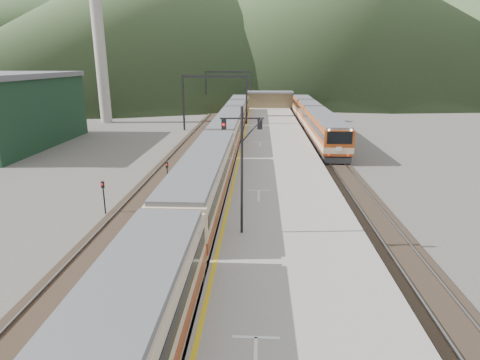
{
  "coord_description": "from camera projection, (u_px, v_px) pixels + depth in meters",
  "views": [
    {
      "loc": [
        3.84,
        -4.2,
        9.9
      ],
      "look_at": [
        2.49,
        22.37,
        2.0
      ],
      "focal_mm": 30.0,
      "sensor_mm": 36.0,
      "label": 1
    }
  ],
  "objects": [
    {
      "name": "track_main",
      "position": [
        226.0,
        152.0,
        45.3
      ],
      "size": [
        2.6,
        200.0,
        0.23
      ],
      "color": "black",
      "rests_on": "ground"
    },
    {
      "name": "track_far",
      "position": [
        182.0,
        151.0,
        45.54
      ],
      "size": [
        2.6,
        200.0,
        0.23
      ],
      "color": "black",
      "rests_on": "ground"
    },
    {
      "name": "track_second",
      "position": [
        328.0,
        153.0,
        44.74
      ],
      "size": [
        2.6,
        200.0,
        0.23
      ],
      "color": "black",
      "rests_on": "ground"
    },
    {
      "name": "platform",
      "position": [
        276.0,
        152.0,
        42.99
      ],
      "size": [
        8.0,
        100.0,
        1.0
      ],
      "primitive_type": "cube",
      "color": "gray",
      "rests_on": "ground"
    },
    {
      "name": "gantry_near",
      "position": [
        215.0,
        92.0,
        58.23
      ],
      "size": [
        9.55,
        0.25,
        8.0
      ],
      "color": "black",
      "rests_on": "ground"
    },
    {
      "name": "gantry_far",
      "position": [
        228.0,
        83.0,
        82.16
      ],
      "size": [
        9.55,
        0.25,
        8.0
      ],
      "color": "black",
      "rests_on": "ground"
    },
    {
      "name": "smokestack",
      "position": [
        98.0,
        28.0,
        63.18
      ],
      "size": [
        1.8,
        1.8,
        30.0
      ],
      "primitive_type": "cylinder",
      "color": "#9E998E",
      "rests_on": "ground"
    },
    {
      "name": "station_shed",
      "position": [
        269.0,
        99.0,
        80.7
      ],
      "size": [
        9.4,
        4.4,
        3.1
      ],
      "color": "brown",
      "rests_on": "platform"
    },
    {
      "name": "hill_a",
      "position": [
        166.0,
        15.0,
        182.33
      ],
      "size": [
        180.0,
        180.0,
        60.0
      ],
      "primitive_type": "cone",
      "color": "#364C28",
      "rests_on": "ground"
    },
    {
      "name": "hill_b",
      "position": [
        311.0,
        8.0,
        215.08
      ],
      "size": [
        220.0,
        220.0,
        75.0
      ],
      "primitive_type": "cone",
      "color": "#364C28",
      "rests_on": "ground"
    },
    {
      "name": "hill_c",
      "position": [
        479.0,
        29.0,
        195.61
      ],
      "size": [
        160.0,
        160.0,
        50.0
      ],
      "primitive_type": "cone",
      "color": "#364C28",
      "rests_on": "ground"
    },
    {
      "name": "hill_d",
      "position": [
        50.0,
        30.0,
        234.79
      ],
      "size": [
        200.0,
        200.0,
        55.0
      ],
      "primitive_type": "cone",
      "color": "#364C28",
      "rests_on": "ground"
    },
    {
      "name": "main_train",
      "position": [
        219.0,
        148.0,
        37.9
      ],
      "size": [
        2.98,
        81.73,
        3.64
      ],
      "color": "#C8AE8A",
      "rests_on": "track_main"
    },
    {
      "name": "second_train",
      "position": [
        313.0,
        118.0,
        57.91
      ],
      "size": [
        2.94,
        39.99,
        3.58
      ],
      "color": "#A34114",
      "rests_on": "track_second"
    },
    {
      "name": "signal_mast",
      "position": [
        242.0,
        158.0,
        20.53
      ],
      "size": [
        2.2,
        0.33,
        6.77
      ],
      "color": "black",
      "rests_on": "platform"
    },
    {
      "name": "short_signal_b",
      "position": [
        167.0,
        172.0,
        31.76
      ],
      "size": [
        0.26,
        0.21,
        2.27
      ],
      "color": "black",
      "rests_on": "ground"
    },
    {
      "name": "short_signal_c",
      "position": [
        104.0,
        193.0,
        26.7
      ],
      "size": [
        0.26,
        0.23,
        2.27
      ],
      "color": "black",
      "rests_on": "ground"
    }
  ]
}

